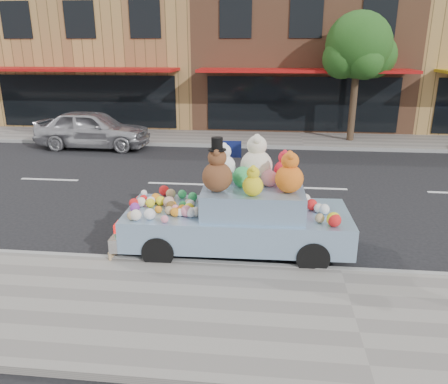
# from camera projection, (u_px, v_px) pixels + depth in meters

# --- Properties ---
(ground) EXTENTS (120.00, 120.00, 0.00)m
(ground) POSITION_uv_depth(u_px,v_px,m) (315.00, 188.00, 12.51)
(ground) COLOR black
(ground) RESTS_ON ground
(near_sidewalk) EXTENTS (60.00, 3.00, 0.12)m
(near_sidewalk) POSITION_uv_depth(u_px,v_px,m) (355.00, 322.00, 6.37)
(near_sidewalk) COLOR gray
(near_sidewalk) RESTS_ON ground
(far_sidewalk) EXTENTS (60.00, 3.00, 0.12)m
(far_sidewalk) POSITION_uv_depth(u_px,v_px,m) (302.00, 140.00, 18.62)
(far_sidewalk) COLOR gray
(far_sidewalk) RESTS_ON ground
(near_kerb) EXTENTS (60.00, 0.12, 0.13)m
(near_kerb) POSITION_uv_depth(u_px,v_px,m) (340.00, 271.00, 7.78)
(near_kerb) COLOR gray
(near_kerb) RESTS_ON ground
(far_kerb) EXTENTS (60.00, 0.12, 0.13)m
(far_kerb) POSITION_uv_depth(u_px,v_px,m) (304.00, 148.00, 17.21)
(far_kerb) COLOR gray
(far_kerb) RESTS_ON ground
(storefront_left) EXTENTS (10.00, 9.80, 7.30)m
(storefront_left) POSITION_uv_depth(u_px,v_px,m) (113.00, 51.00, 23.67)
(storefront_left) COLOR #AC8448
(storefront_left) RESTS_ON ground
(storefront_mid) EXTENTS (10.00, 9.80, 7.30)m
(storefront_mid) POSITION_uv_depth(u_px,v_px,m) (299.00, 51.00, 22.64)
(storefront_mid) COLOR #915B3D
(storefront_mid) RESTS_ON ground
(street_tree) EXTENTS (3.00, 2.70, 5.22)m
(street_tree) POSITION_uv_depth(u_px,v_px,m) (358.00, 51.00, 17.31)
(street_tree) COLOR #38281C
(street_tree) RESTS_ON ground
(car_silver) EXTENTS (4.49, 1.88, 1.52)m
(car_silver) POSITION_uv_depth(u_px,v_px,m) (93.00, 129.00, 17.26)
(car_silver) COLOR #B3B2B7
(car_silver) RESTS_ON ground
(art_car) EXTENTS (4.53, 1.88, 2.35)m
(art_car) POSITION_uv_depth(u_px,v_px,m) (239.00, 212.00, 8.47)
(art_car) COLOR black
(art_car) RESTS_ON ground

